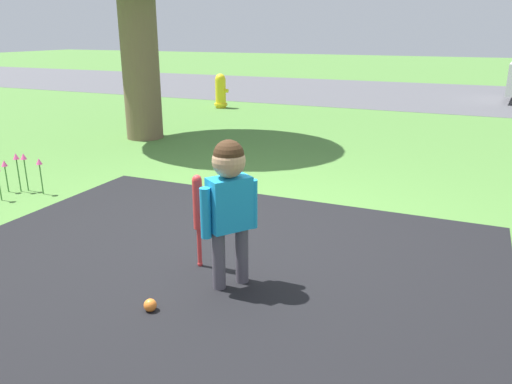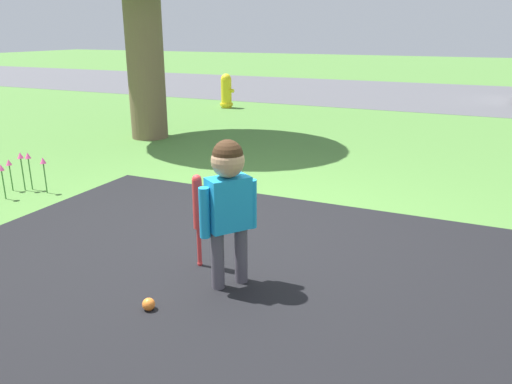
{
  "view_description": "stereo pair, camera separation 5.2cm",
  "coord_description": "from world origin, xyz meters",
  "px_view_note": "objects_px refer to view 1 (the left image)",
  "views": [
    {
      "loc": [
        1.61,
        -3.29,
        1.54
      ],
      "look_at": [
        0.33,
        -0.36,
        0.5
      ],
      "focal_mm": 35.0,
      "sensor_mm": 36.0,
      "label": 1
    },
    {
      "loc": [
        1.66,
        -3.27,
        1.54
      ],
      "look_at": [
        0.33,
        -0.36,
        0.5
      ],
      "focal_mm": 35.0,
      "sensor_mm": 36.0,
      "label": 2
    }
  ],
  "objects_px": {
    "child": "(229,194)",
    "fire_hydrant": "(221,91)",
    "sports_ball": "(150,305)",
    "baseball_bat": "(198,208)"
  },
  "relations": [
    {
      "from": "baseball_bat",
      "to": "child",
      "type": "bearing_deg",
      "value": -26.25
    },
    {
      "from": "child",
      "to": "baseball_bat",
      "type": "bearing_deg",
      "value": 99.25
    },
    {
      "from": "sports_ball",
      "to": "fire_hydrant",
      "type": "bearing_deg",
      "value": 114.43
    },
    {
      "from": "fire_hydrant",
      "to": "sports_ball",
      "type": "bearing_deg",
      "value": -65.57
    },
    {
      "from": "child",
      "to": "sports_ball",
      "type": "distance_m",
      "value": 0.79
    },
    {
      "from": "child",
      "to": "sports_ball",
      "type": "relative_size",
      "value": 12.5
    },
    {
      "from": "child",
      "to": "sports_ball",
      "type": "xyz_separation_m",
      "value": [
        -0.29,
        -0.46,
        -0.57
      ]
    },
    {
      "from": "sports_ball",
      "to": "fire_hydrant",
      "type": "height_order",
      "value": "fire_hydrant"
    },
    {
      "from": "child",
      "to": "fire_hydrant",
      "type": "bearing_deg",
      "value": 63.36
    },
    {
      "from": "child",
      "to": "fire_hydrant",
      "type": "height_order",
      "value": "child"
    }
  ]
}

